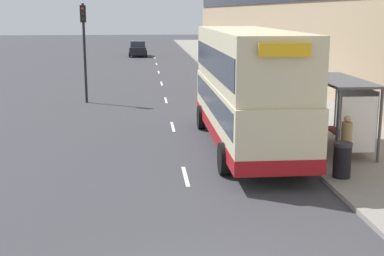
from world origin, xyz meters
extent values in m
cube|color=gray|center=(6.50, 38.50, 0.07)|extent=(5.00, 93.00, 0.14)
cube|color=silver|center=(0.00, 7.44, 0.01)|extent=(0.12, 2.00, 0.01)
cube|color=silver|center=(0.00, 14.63, 0.01)|extent=(0.12, 2.00, 0.01)
cube|color=silver|center=(0.00, 21.82, 0.01)|extent=(0.12, 2.00, 0.01)
cube|color=silver|center=(0.00, 29.01, 0.01)|extent=(0.12, 2.00, 0.01)
cube|color=silver|center=(0.00, 36.20, 0.01)|extent=(0.12, 2.00, 0.01)
cube|color=silver|center=(0.00, 43.40, 0.01)|extent=(0.12, 2.00, 0.01)
cube|color=silver|center=(0.00, 50.59, 0.01)|extent=(0.12, 2.00, 0.01)
cube|color=#4C4C51|center=(5.60, 9.99, 2.58)|extent=(1.60, 4.20, 0.08)
cylinder|color=#4C4C51|center=(4.90, 7.99, 1.34)|extent=(0.10, 0.10, 2.40)
cylinder|color=#4C4C51|center=(4.90, 11.99, 1.34)|extent=(0.10, 0.10, 2.40)
cylinder|color=#4C4C51|center=(6.30, 7.99, 1.34)|extent=(0.10, 0.10, 2.40)
cylinder|color=#4C4C51|center=(6.30, 11.99, 1.34)|extent=(0.10, 0.10, 2.40)
cube|color=#99A8B2|center=(6.27, 9.99, 1.46)|extent=(0.04, 3.68, 1.92)
cube|color=white|center=(5.60, 8.05, 1.39)|extent=(1.19, 0.10, 1.82)
cube|color=maroon|center=(5.85, 9.99, 0.59)|extent=(0.36, 2.80, 0.08)
cube|color=beige|center=(2.48, 10.73, 1.43)|extent=(2.55, 10.20, 1.85)
cube|color=beige|center=(2.48, 10.73, 3.33)|extent=(2.50, 9.89, 1.95)
cube|color=maroon|center=(2.48, 10.73, 0.72)|extent=(2.58, 10.25, 0.45)
cube|color=#2D3847|center=(2.48, 10.73, 1.79)|extent=(2.58, 9.58, 0.81)
cube|color=#2D3847|center=(2.48, 10.73, 3.23)|extent=(2.55, 9.58, 0.94)
cube|color=yellow|center=(2.48, 5.66, 3.95)|extent=(1.40, 0.08, 0.36)
cylinder|color=black|center=(1.20, 14.20, 0.50)|extent=(0.30, 1.00, 1.00)
cylinder|color=black|center=(3.75, 14.20, 0.50)|extent=(0.30, 1.00, 1.00)
cylinder|color=black|center=(1.20, 7.57, 0.50)|extent=(0.30, 1.00, 1.00)
cylinder|color=black|center=(3.75, 7.57, 0.50)|extent=(0.30, 1.00, 1.00)
cube|color=black|center=(-1.84, 52.44, 0.69)|extent=(1.81, 3.97, 0.77)
cube|color=#2D3847|center=(-1.84, 52.64, 1.39)|extent=(1.59, 1.91, 0.63)
cylinder|color=black|center=(-0.94, 51.21, 0.30)|extent=(0.20, 0.60, 0.60)
cylinder|color=black|center=(-2.75, 51.21, 0.30)|extent=(0.20, 0.60, 0.60)
cylinder|color=black|center=(-0.94, 53.67, 0.30)|extent=(0.20, 0.60, 0.60)
cylinder|color=black|center=(-2.75, 53.67, 0.30)|extent=(0.20, 0.60, 0.60)
cylinder|color=#23232D|center=(4.81, 9.30, 0.51)|extent=(0.25, 0.25, 0.75)
cylinder|color=#4C4C51|center=(4.81, 9.30, 1.20)|extent=(0.31, 0.31, 0.62)
sphere|color=tan|center=(4.81, 9.30, 1.61)|extent=(0.20, 0.20, 0.20)
cylinder|color=#23232D|center=(5.00, 7.45, 0.54)|extent=(0.27, 0.27, 0.80)
cylinder|color=#997F51|center=(5.00, 7.45, 1.27)|extent=(0.33, 0.33, 0.66)
sphere|color=tan|center=(5.00, 7.45, 1.71)|extent=(0.22, 0.22, 0.22)
cylinder|color=black|center=(4.55, 6.53, 0.61)|extent=(0.52, 0.52, 0.95)
cylinder|color=#2D2D33|center=(4.55, 6.53, 1.14)|extent=(0.55, 0.55, 0.10)
cylinder|color=black|center=(-4.40, 21.48, 2.68)|extent=(0.14, 0.14, 5.36)
cube|color=black|center=(-4.40, 21.43, 4.81)|extent=(0.30, 0.24, 0.90)
sphere|color=red|center=(-4.40, 21.31, 5.08)|extent=(0.16, 0.16, 0.16)
sphere|color=#2D2D2D|center=(-4.40, 21.31, 4.81)|extent=(0.16, 0.16, 0.16)
sphere|color=#2D2D2D|center=(-4.40, 21.31, 4.54)|extent=(0.16, 0.16, 0.16)
camera|label=1|loc=(-1.20, -8.13, 4.93)|focal=50.00mm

